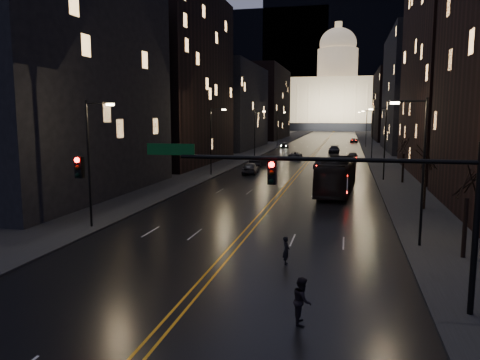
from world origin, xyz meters
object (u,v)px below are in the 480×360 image
Objects in this scene: oncoming_car_a at (250,168)px; oncoming_car_b at (258,161)px; pedestrian_a at (286,251)px; traffic_signal at (330,186)px; pedestrian_b at (302,300)px; receding_car_a at (321,164)px; bus at (337,176)px.

oncoming_car_a is 0.97× the size of oncoming_car_b.
oncoming_car_b is at bearing 4.75° from pedestrian_a.
traffic_signal reaches higher than oncoming_car_b.
pedestrian_b reaches higher than pedestrian_a.
receding_car_a is at bearing -6.81° from pedestrian_a.
pedestrian_a is (-2.39, 5.00, -4.33)m from traffic_signal.
traffic_signal is 51.18m from receding_car_a.
bus is 8.36× the size of pedestrian_a.
bus is 18.10m from oncoming_car_a.
traffic_signal is at bearing 102.05° from oncoming_car_a.
traffic_signal is 9.39× the size of pedestrian_b.
pedestrian_a is (0.68, -45.90, 0.05)m from receding_car_a.
bus is at bearing 121.99° from oncoming_car_b.
traffic_signal reaches higher than pedestrian_a.
oncoming_car_b is at bearing -89.86° from oncoming_car_a.
traffic_signal is at bearing -30.13° from pedestrian_b.
oncoming_car_a is 9.75m from oncoming_car_b.
pedestrian_a is (9.82, -37.97, -0.05)m from oncoming_car_a.
pedestrian_a reaches higher than receding_car_a.
pedestrian_b is (12.00, -54.70, 0.10)m from oncoming_car_b.
oncoming_car_b is 2.70× the size of pedestrian_b.
traffic_signal is 11.22× the size of pedestrian_a.
pedestrian_b is (2.19, -52.90, 0.20)m from receding_car_a.
pedestrian_b is (-0.88, -2.00, -4.18)m from traffic_signal.
oncoming_car_a reaches higher than oncoming_car_b.
oncoming_car_a is 1.11× the size of receding_car_a.
receding_car_a is at bearing 173.29° from oncoming_car_b.
pedestrian_a is (-2.07, -24.36, -1.02)m from bus.
oncoming_car_b reaches higher than receding_car_a.
traffic_signal reaches higher than receding_car_a.
oncoming_car_b is (-0.67, 9.73, -0.00)m from oncoming_car_a.
bus is 21.74m from receding_car_a.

